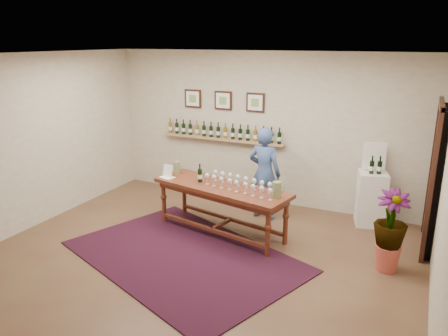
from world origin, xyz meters
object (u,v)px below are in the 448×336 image
at_px(person, 264,173).
at_px(display_pedestal, 371,199).
at_px(tasting_table, 221,193).
at_px(potted_plant, 390,231).

bearing_deg(person, display_pedestal, -157.80).
bearing_deg(tasting_table, display_pedestal, 45.08).
distance_m(display_pedestal, potted_plant, 1.55).
bearing_deg(tasting_table, potted_plant, 9.21).
xyz_separation_m(display_pedestal, person, (-1.71, -0.47, 0.35)).
xyz_separation_m(tasting_table, potted_plant, (2.52, -0.12, -0.11)).
xyz_separation_m(potted_plant, person, (-2.13, 1.02, 0.23)).
xyz_separation_m(tasting_table, display_pedestal, (2.10, 1.37, -0.22)).
height_order(tasting_table, potted_plant, potted_plant).
bearing_deg(potted_plant, display_pedestal, 105.58).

